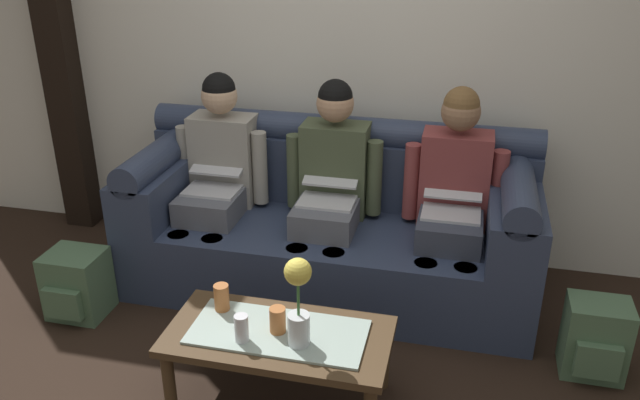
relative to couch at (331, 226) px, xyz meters
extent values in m
cube|color=silver|center=(0.00, 0.53, 1.08)|extent=(6.00, 0.12, 2.90)
cube|color=black|center=(-1.90, 0.41, 1.08)|extent=(0.20, 0.20, 2.90)
cube|color=#2D3851|center=(0.00, -0.07, -0.16)|extent=(2.31, 0.88, 0.42)
cube|color=#2D3851|center=(0.00, 0.26, 0.25)|extent=(2.31, 0.22, 0.40)
cylinder|color=#2D3851|center=(0.00, 0.26, 0.50)|extent=(2.31, 0.18, 0.18)
cube|color=#2D3851|center=(-1.01, -0.07, 0.19)|extent=(0.28, 0.88, 0.28)
cylinder|color=#2D3851|center=(-1.01, -0.07, 0.38)|extent=(0.18, 0.88, 0.18)
cube|color=#2D3851|center=(1.01, -0.07, 0.19)|extent=(0.28, 0.88, 0.28)
cylinder|color=#2D3851|center=(1.01, -0.07, 0.38)|extent=(0.18, 0.88, 0.18)
cube|color=#595B66|center=(-0.68, -0.13, 0.13)|extent=(0.34, 0.40, 0.15)
cylinder|color=#595B66|center=(-0.78, -0.39, -0.16)|extent=(0.12, 0.12, 0.42)
cylinder|color=#595B66|center=(-0.58, -0.39, -0.16)|extent=(0.12, 0.12, 0.42)
cube|color=gray|center=(-0.68, 0.11, 0.32)|extent=(0.38, 0.22, 0.54)
cylinder|color=gray|center=(-0.92, 0.07, 0.30)|extent=(0.09, 0.09, 0.44)
cylinder|color=gray|center=(-0.45, 0.07, 0.30)|extent=(0.09, 0.09, 0.44)
sphere|color=tan|center=(-0.68, 0.09, 0.72)|extent=(0.21, 0.21, 0.21)
sphere|color=black|center=(-0.68, 0.09, 0.76)|extent=(0.19, 0.19, 0.19)
cube|color=silver|center=(-0.68, -0.11, 0.21)|extent=(0.31, 0.22, 0.02)
cube|color=silver|center=(-0.68, 0.03, 0.32)|extent=(0.31, 0.21, 0.07)
cube|color=black|center=(-0.68, 0.02, 0.31)|extent=(0.27, 0.18, 0.06)
cube|color=#595B66|center=(0.00, -0.13, 0.13)|extent=(0.34, 0.40, 0.15)
cylinder|color=#595B66|center=(-0.10, -0.39, -0.16)|extent=(0.12, 0.12, 0.42)
cylinder|color=#595B66|center=(0.10, -0.39, -0.16)|extent=(0.12, 0.12, 0.42)
cube|color=#475138|center=(0.00, 0.11, 0.32)|extent=(0.38, 0.22, 0.54)
cylinder|color=#475138|center=(-0.23, 0.07, 0.30)|extent=(0.09, 0.09, 0.44)
cylinder|color=#475138|center=(0.23, 0.07, 0.30)|extent=(0.09, 0.09, 0.44)
sphere|color=tan|center=(0.00, 0.09, 0.72)|extent=(0.21, 0.21, 0.21)
sphere|color=black|center=(0.00, 0.09, 0.76)|extent=(0.19, 0.19, 0.19)
cube|color=silver|center=(0.00, -0.11, 0.21)|extent=(0.31, 0.22, 0.02)
cube|color=silver|center=(0.00, 0.04, 0.32)|extent=(0.31, 0.20, 0.09)
cube|color=black|center=(0.00, 0.03, 0.31)|extent=(0.27, 0.18, 0.07)
cube|color=#383D4C|center=(0.68, -0.13, 0.13)|extent=(0.34, 0.40, 0.15)
cylinder|color=#383D4C|center=(0.58, -0.39, -0.16)|extent=(0.12, 0.12, 0.42)
cylinder|color=#383D4C|center=(0.78, -0.39, -0.16)|extent=(0.12, 0.12, 0.42)
cube|color=brown|center=(0.68, 0.11, 0.32)|extent=(0.38, 0.22, 0.54)
cylinder|color=brown|center=(0.45, 0.07, 0.30)|extent=(0.09, 0.09, 0.44)
cylinder|color=brown|center=(0.92, 0.07, 0.30)|extent=(0.09, 0.09, 0.44)
sphere|color=#936B4C|center=(0.68, 0.09, 0.72)|extent=(0.21, 0.21, 0.21)
sphere|color=brown|center=(0.68, 0.09, 0.76)|extent=(0.19, 0.19, 0.19)
cube|color=silver|center=(0.68, -0.11, 0.21)|extent=(0.31, 0.22, 0.02)
cube|color=silver|center=(0.68, 0.05, 0.31)|extent=(0.31, 0.20, 0.10)
cube|color=black|center=(0.68, 0.04, 0.31)|extent=(0.27, 0.17, 0.08)
cube|color=#47331E|center=(0.00, -1.07, -0.02)|extent=(0.99, 0.50, 0.04)
cube|color=#9EB2A8|center=(0.00, -1.07, 0.00)|extent=(0.77, 0.35, 0.01)
cylinder|color=#47331E|center=(-0.45, -1.27, -0.20)|extent=(0.06, 0.06, 0.33)
cylinder|color=#47331E|center=(-0.45, -0.87, -0.20)|extent=(0.06, 0.06, 0.33)
cylinder|color=#47331E|center=(0.45, -0.87, -0.20)|extent=(0.06, 0.06, 0.33)
cylinder|color=silver|center=(0.11, -1.13, 0.08)|extent=(0.10, 0.10, 0.14)
cylinder|color=#3D7538|center=(0.11, -1.13, 0.24)|extent=(0.01, 0.01, 0.17)
sphere|color=#E5CC4C|center=(0.11, -1.13, 0.36)|extent=(0.11, 0.11, 0.11)
cylinder|color=silver|center=(-0.13, -1.17, 0.07)|extent=(0.06, 0.06, 0.12)
cylinder|color=#B26633|center=(-0.30, -0.97, 0.07)|extent=(0.07, 0.07, 0.13)
cylinder|color=#B26633|center=(0.00, -1.07, 0.07)|extent=(0.07, 0.07, 0.12)
cube|color=#4C6B4C|center=(-1.28, -0.65, -0.18)|extent=(0.31, 0.26, 0.37)
cube|color=#4C6B4C|center=(-1.28, -0.80, -0.22)|extent=(0.21, 0.05, 0.17)
cube|color=#4C6B4C|center=(1.41, -0.53, -0.18)|extent=(0.29, 0.22, 0.39)
cube|color=#4C6B4C|center=(1.41, -0.66, -0.21)|extent=(0.20, 0.05, 0.17)
camera|label=1|loc=(0.72, -3.31, 1.70)|focal=36.31mm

